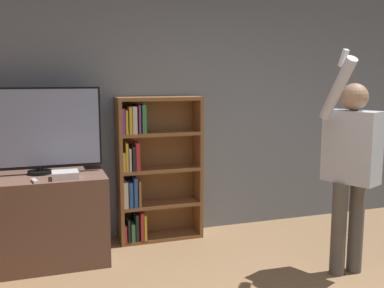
% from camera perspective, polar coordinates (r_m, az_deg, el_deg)
% --- Properties ---
extents(wall_back, '(6.68, 0.06, 2.70)m').
position_cam_1_polar(wall_back, '(4.98, 0.86, 4.31)').
color(wall_back, gray).
rests_on(wall_back, ground_plane).
extents(tv_ledge, '(1.16, 0.67, 0.82)m').
position_cam_1_polar(tv_ledge, '(4.43, -18.50, -9.06)').
color(tv_ledge, brown).
rests_on(tv_ledge, ground_plane).
extents(television, '(1.14, 0.22, 0.80)m').
position_cam_1_polar(television, '(4.34, -19.01, 1.75)').
color(television, black).
rests_on(television, tv_ledge).
extents(game_console, '(0.23, 0.20, 0.06)m').
position_cam_1_polar(game_console, '(4.14, -15.80, -3.79)').
color(game_console, white).
rests_on(game_console, tv_ledge).
extents(remote_loose, '(0.06, 0.14, 0.02)m').
position_cam_1_polar(remote_loose, '(4.08, -19.37, -4.43)').
color(remote_loose, white).
rests_on(remote_loose, tv_ledge).
extents(bookshelf, '(0.88, 0.28, 1.51)m').
position_cam_1_polar(bookshelf, '(4.72, -5.23, -3.33)').
color(bookshelf, brown).
rests_on(bookshelf, ground_plane).
extents(person, '(0.60, 0.56, 1.93)m').
position_cam_1_polar(person, '(4.06, 19.58, -1.92)').
color(person, '#56514C').
rests_on(person, ground_plane).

